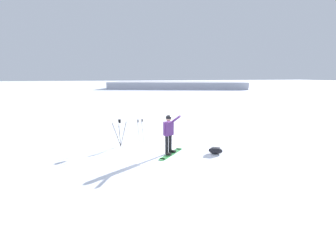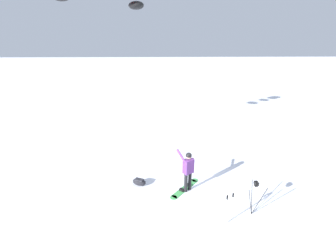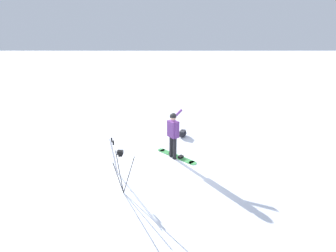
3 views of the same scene
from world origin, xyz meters
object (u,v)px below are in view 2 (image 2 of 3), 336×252
at_px(snowboarder, 188,168).
at_px(camera_tripod, 255,191).
at_px(snowboard, 185,188).
at_px(gear_bag_large, 139,182).
at_px(ski_poles, 229,205).

relative_size(snowboarder, camera_tripod, 1.32).
height_order(snowboard, camera_tripod, camera_tripod).
xyz_separation_m(snowboarder, camera_tripod, (2.08, -1.51, -0.11)).
xyz_separation_m(snowboarder, snowboard, (-0.09, 0.12, -1.05)).
distance_m(snowboarder, gear_bag_large, 2.28).
distance_m(camera_tripod, ski_poles, 1.14).
xyz_separation_m(snowboard, gear_bag_large, (-1.94, 0.40, 0.13)).
relative_size(gear_bag_large, ski_poles, 0.57).
bearing_deg(snowboard, snowboarder, -54.38).
distance_m(gear_bag_large, camera_tripod, 4.65).
bearing_deg(camera_tripod, gear_bag_large, 153.59).
height_order(gear_bag_large, ski_poles, ski_poles).
bearing_deg(gear_bag_large, snowboard, -11.75).
height_order(snowboard, ski_poles, ski_poles).
xyz_separation_m(snowboarder, gear_bag_large, (-2.02, 0.52, -0.92)).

